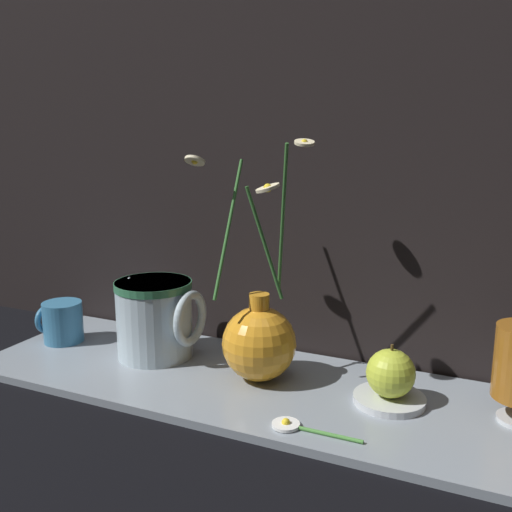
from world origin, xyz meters
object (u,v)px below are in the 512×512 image
(yellow_mug, at_px, (62,322))
(ceramic_pitcher, at_px, (156,315))
(vase_with_flowers, at_px, (262,340))
(orange_fruit, at_px, (391,373))

(yellow_mug, xyz_separation_m, ceramic_pitcher, (0.19, 0.01, 0.03))
(vase_with_flowers, xyz_separation_m, ceramic_pitcher, (-0.20, 0.01, 0.01))
(orange_fruit, bearing_deg, ceramic_pitcher, 178.43)
(vase_with_flowers, distance_m, ceramic_pitcher, 0.20)
(vase_with_flowers, bearing_deg, orange_fruit, 0.65)
(yellow_mug, xyz_separation_m, orange_fruit, (0.58, 0.00, 0.01))
(vase_with_flowers, distance_m, orange_fruit, 0.19)
(yellow_mug, bearing_deg, ceramic_pitcher, 4.00)
(yellow_mug, bearing_deg, vase_with_flowers, 0.07)
(yellow_mug, relative_size, ceramic_pitcher, 0.52)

